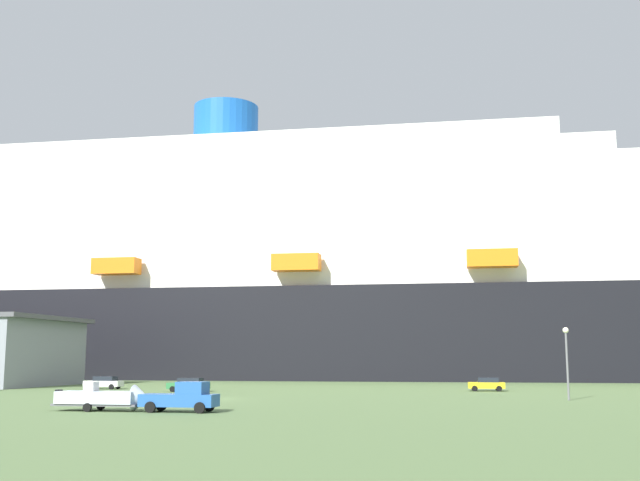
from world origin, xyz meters
The scene contains 8 objects.
ground_plane centered at (0.00, 30.00, 0.00)m, with size 600.00×600.00×0.00m, color #567042.
cruise_ship centered at (15.10, 71.58, 17.56)m, with size 273.61×49.00×63.44m.
pickup_truck centered at (1.76, -17.58, 1.04)m, with size 5.73×2.60×2.20m.
small_boat_on_trailer centered at (-4.10, -17.16, 0.96)m, with size 8.48×2.56×2.15m.
street_lamp centered at (32.80, 1.92, 4.50)m, with size 0.56×0.56×6.75m.
parked_car_white_van centered at (-20.09, 21.06, 0.83)m, with size 4.75×2.33×1.58m.
parked_car_green_wagon centered at (-7.39, 15.12, 0.84)m, with size 4.81×2.33×1.58m.
parked_car_yellow_taxi centered at (27.03, 20.91, 0.83)m, with size 4.26×2.20×1.58m.
Camera 1 is at (18.68, -73.56, 3.98)m, focal length 43.51 mm.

